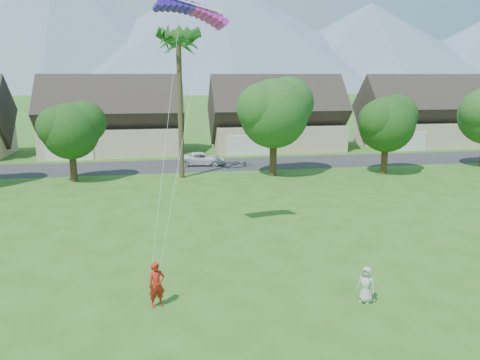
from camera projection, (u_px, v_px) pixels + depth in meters
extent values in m
cube|color=#2D2D30|center=(200.00, 165.00, 46.33)|extent=(90.00, 7.00, 0.01)
imported|color=#AD2113|center=(157.00, 285.00, 17.83)|extent=(0.76, 0.62, 1.79)
imported|color=#B7B6B2|center=(366.00, 285.00, 18.21)|extent=(0.83, 0.85, 1.47)
imported|color=white|center=(202.00, 159.00, 46.23)|extent=(4.76, 2.65, 1.26)
cone|color=slate|center=(59.00, 24.00, 247.19)|extent=(190.00, 190.00, 70.00)
cone|color=slate|center=(219.00, 34.00, 261.84)|extent=(240.00, 240.00, 62.00)
cone|color=slate|center=(369.00, 47.00, 277.74)|extent=(200.00, 200.00, 50.00)
cube|color=beige|center=(114.00, 140.00, 53.21)|extent=(15.00, 8.00, 3.00)
cube|color=#382D28|center=(112.00, 111.00, 52.49)|extent=(15.75, 8.15, 8.15)
cube|color=silver|center=(69.00, 150.00, 48.71)|extent=(4.80, 0.12, 2.20)
cube|color=beige|center=(276.00, 136.00, 56.28)|extent=(15.00, 8.00, 3.00)
cube|color=#382D28|center=(277.00, 109.00, 55.56)|extent=(15.75, 8.15, 8.15)
cube|color=silver|center=(248.00, 145.00, 51.79)|extent=(4.80, 0.12, 2.20)
cube|color=beige|center=(422.00, 133.00, 59.36)|extent=(15.00, 8.00, 3.00)
cube|color=#382D28|center=(424.00, 107.00, 58.64)|extent=(15.75, 8.15, 8.15)
cube|color=silver|center=(407.00, 142.00, 54.86)|extent=(4.80, 0.12, 2.20)
cylinder|color=#47301C|center=(74.00, 169.00, 39.02)|extent=(0.56, 0.56, 2.18)
sphere|color=#214916|center=(71.00, 131.00, 38.34)|extent=(4.62, 4.62, 4.62)
cylinder|color=#47301C|center=(273.00, 160.00, 41.22)|extent=(0.62, 0.62, 2.82)
sphere|color=#214916|center=(274.00, 114.00, 40.34)|extent=(5.98, 5.98, 5.98)
cylinder|color=#47301C|center=(384.00, 161.00, 41.94)|extent=(0.58, 0.58, 2.30)
sphere|color=#214916|center=(387.00, 124.00, 41.21)|extent=(4.90, 4.90, 4.90)
cylinder|color=#4C3D26|center=(180.00, 108.00, 39.40)|extent=(0.44, 0.44, 12.00)
sphere|color=#286021|center=(178.00, 30.00, 38.02)|extent=(3.00, 3.00, 3.00)
cube|color=#3A18B6|center=(174.00, 9.00, 21.94)|extent=(1.90, 1.35, 0.50)
cube|color=#DD29BA|center=(210.00, 9.00, 22.21)|extent=(1.90, 1.35, 0.50)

